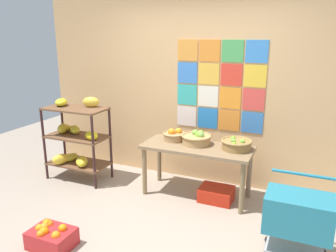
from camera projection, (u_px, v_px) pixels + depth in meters
ground at (148, 234)px, 3.59m from camera, size 9.16×9.16×0.00m
back_wall_with_art at (199, 78)px, 4.62m from camera, size 4.85×0.07×2.96m
banana_shelf_unit at (75, 136)px, 4.83m from camera, size 0.90×0.54×1.22m
display_table at (197, 153)px, 4.29m from camera, size 1.41×0.58×0.69m
fruit_basket_back_right at (197, 139)px, 4.33m from camera, size 0.39×0.39×0.17m
fruit_basket_left at (237, 144)px, 4.13m from camera, size 0.38×0.38×0.15m
fruit_basket_right at (174, 135)px, 4.49m from camera, size 0.30×0.30×0.17m
produce_crate_under_table at (216, 194)px, 4.29m from camera, size 0.42×0.33×0.17m
orange_crate_foreground at (51, 237)px, 3.35m from camera, size 0.44×0.32×0.24m
shopping_cart at (298, 216)px, 3.08m from camera, size 0.60×0.44×0.79m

